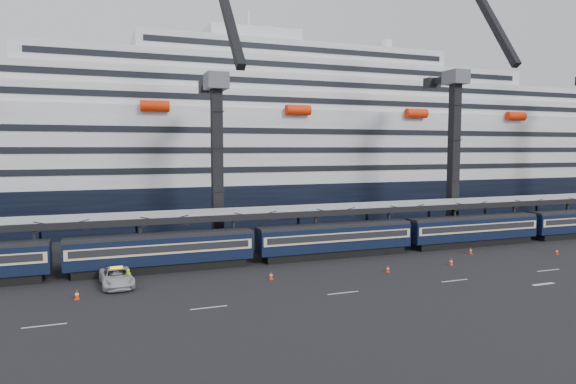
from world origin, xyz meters
The scene contains 15 objects.
ground centered at (0.00, 0.00, 0.00)m, with size 260.00×260.00×0.00m, color black.
lane_markings centered at (8.15, -5.23, 0.01)m, with size 111.00×4.27×0.02m.
train centered at (-4.65, 10.00, 2.20)m, with size 133.05×3.00×4.05m.
canopy centered at (0.00, 14.00, 5.25)m, with size 130.00×6.25×5.53m.
cruise_ship centered at (-1.08, 45.99, 12.34)m, with size 214.09×28.84×34.00m.
crane_dark_near centered at (-20.00, 18.59, 11.93)m, with size 4.50×17.75×35.08m.
crane_dark_mid centered at (15.00, 17.59, 13.36)m, with size 4.50×18.24×39.64m.
pickup_truck centered at (-32.66, 5.46, 0.84)m, with size 2.79×6.04×1.68m, color #AFB2B6.
worker centered at (-31.65, 5.07, 0.81)m, with size 0.59×0.39×1.62m, color #D0FF0D.
traffic_cone_a centered at (-36.00, 2.19, 0.42)m, with size 0.43×0.43×0.86m.
traffic_cone_b centered at (-18.46, 2.71, 0.40)m, with size 0.40×0.40×0.81m.
traffic_cone_c centered at (-6.22, 1.24, 0.36)m, with size 0.37×0.37×0.73m.
traffic_cone_d centered at (8.10, 5.70, 0.41)m, with size 0.41×0.41×0.82m.
traffic_cone_e centered at (1.94, 1.53, 0.42)m, with size 0.42×0.42×0.84m.
traffic_cone_f centered at (17.64, 1.77, 0.37)m, with size 0.37×0.37×0.74m.
Camera 1 is at (-34.19, -43.88, 12.76)m, focal length 32.00 mm.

